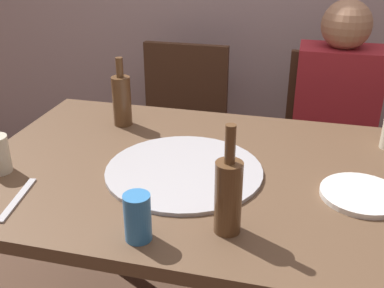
{
  "coord_description": "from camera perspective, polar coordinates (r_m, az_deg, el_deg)",
  "views": [
    {
      "loc": [
        0.26,
        -1.24,
        1.45
      ],
      "look_at": [
        -0.06,
        0.06,
        0.81
      ],
      "focal_mm": 43.27,
      "sensor_mm": 36.0,
      "label": 1
    }
  ],
  "objects": [
    {
      "name": "chair_right",
      "position": [
        2.32,
        16.57,
        0.65
      ],
      "size": [
        0.44,
        0.44,
        0.9
      ],
      "rotation": [
        0.0,
        0.0,
        3.14
      ],
      "color": "#472D1E",
      "rests_on": "ground_plane"
    },
    {
      "name": "soda_can",
      "position": [
        1.12,
        -6.72,
        -8.97
      ],
      "size": [
        0.07,
        0.07,
        0.12
      ],
      "primitive_type": "cylinder",
      "color": "#337AC1",
      "rests_on": "dining_table"
    },
    {
      "name": "wine_bottle",
      "position": [
        1.12,
        4.49,
        -6.2
      ],
      "size": [
        0.07,
        0.07,
        0.29
      ],
      "color": "brown",
      "rests_on": "dining_table"
    },
    {
      "name": "plate_stack",
      "position": [
        1.38,
        20.14,
        -5.87
      ],
      "size": [
        0.23,
        0.23,
        0.02
      ],
      "primitive_type": "cylinder",
      "color": "white",
      "rests_on": "dining_table"
    },
    {
      "name": "table_knife",
      "position": [
        1.37,
        -20.7,
        -6.38
      ],
      "size": [
        0.05,
        0.22,
        0.01
      ],
      "primitive_type": "cube",
      "rotation": [
        0.0,
        0.0,
        4.87
      ],
      "color": "#B7B7BC",
      "rests_on": "dining_table"
    },
    {
      "name": "pizza_tray",
      "position": [
        1.42,
        -0.98,
        -3.29
      ],
      "size": [
        0.48,
        0.48,
        0.01
      ],
      "primitive_type": "cylinder",
      "color": "#ADADB2",
      "rests_on": "dining_table"
    },
    {
      "name": "beer_bottle",
      "position": [
        1.74,
        -8.66,
        5.45
      ],
      "size": [
        0.07,
        0.07,
        0.26
      ],
      "color": "brown",
      "rests_on": "dining_table"
    },
    {
      "name": "dining_table",
      "position": [
        1.48,
        1.77,
        -5.78
      ],
      "size": [
        1.46,
        0.95,
        0.76
      ],
      "color": "brown",
      "rests_on": "ground_plane"
    },
    {
      "name": "chair_left",
      "position": [
        2.38,
        -1.46,
        2.51
      ],
      "size": [
        0.44,
        0.44,
        0.9
      ],
      "rotation": [
        0.0,
        0.0,
        3.14
      ],
      "color": "#472D1E",
      "rests_on": "ground_plane"
    },
    {
      "name": "guest_in_sweater",
      "position": [
        2.13,
        17.07,
        2.1
      ],
      "size": [
        0.36,
        0.56,
        1.17
      ],
      "rotation": [
        0.0,
        0.0,
        3.14
      ],
      "color": "maroon",
      "rests_on": "ground_plane"
    }
  ]
}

